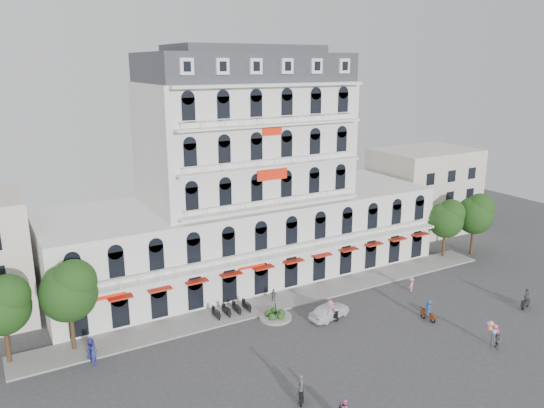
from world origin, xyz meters
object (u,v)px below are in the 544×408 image
Objects in this scene: rider_west at (301,389)px; balloon_vendor at (495,335)px; rider_east at (429,310)px; rider_northeast at (526,298)px; parked_car at (329,311)px; rider_center at (330,310)px.

balloon_vendor reaches higher than rider_west.
balloon_vendor is (1.12, -6.63, 0.23)m from rider_east.
rider_west is 27.93m from rider_northeast.
balloon_vendor is at bearing -178.62° from rider_east.
rider_northeast is at bearing -114.00° from rider_east.
rider_east is at bearing -135.73° from parked_car.
parked_car is 20.11m from rider_northeast.
rider_west is 18.65m from balloon_vendor.
rider_east is (17.41, 4.59, 0.06)m from rider_west.
parked_car is at bearing 127.60° from balloon_vendor.
rider_west is 1.03× the size of rider_center.
rider_center is (-0.25, -0.49, 0.35)m from parked_car.
balloon_vendor is (-9.34, -3.67, 0.19)m from rider_northeast.
rider_northeast is (27.88, 1.64, 0.10)m from rider_west.
rider_northeast is at bearing 25.10° from rider_center.
rider_west is 0.90× the size of balloon_vendor.
rider_west is 1.03× the size of rider_east.
rider_northeast is 20.16m from rider_center.
rider_east is 0.87× the size of balloon_vendor.
parked_car is 13.58m from rider_west.
balloon_vendor is at bearing -3.16° from rider_center.
rider_west reaches higher than parked_car.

